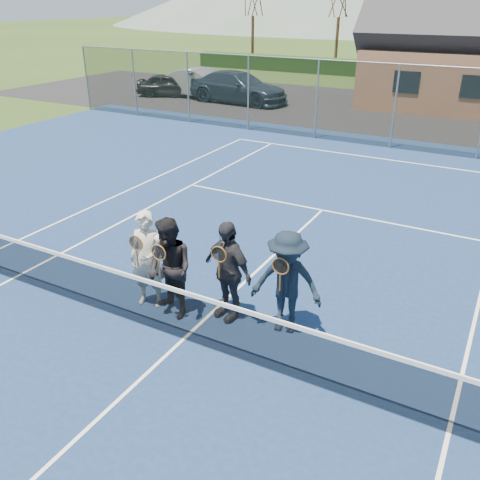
{
  "coord_description": "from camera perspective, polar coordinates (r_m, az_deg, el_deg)",
  "views": [
    {
      "loc": [
        4.09,
        -5.51,
        5.07
      ],
      "look_at": [
        0.23,
        1.5,
        1.25
      ],
      "focal_mm": 38.0,
      "sensor_mm": 36.0,
      "label": 1
    }
  ],
  "objects": [
    {
      "name": "tennis_net",
      "position": [
        8.22,
        -6.51,
        -8.11
      ],
      "size": [
        11.68,
        0.08,
        1.1
      ],
      "color": "slate",
      "rests_on": "ground"
    },
    {
      "name": "tarmac_carpark",
      "position": [
        27.23,
        11.44,
        14.3
      ],
      "size": [
        40.0,
        12.0,
        0.01
      ],
      "primitive_type": "cube",
      "color": "black",
      "rests_on": "ground"
    },
    {
      "name": "car_c",
      "position": [
        28.16,
        -0.18,
        16.77
      ],
      "size": [
        5.62,
        2.59,
        1.59
      ],
      "primitive_type": "imported",
      "rotation": [
        0.0,
        0.0,
        1.51
      ],
      "color": "#1C2738",
      "rests_on": "ground"
    },
    {
      "name": "player_a",
      "position": [
        9.07,
        -10.3,
        -2.14
      ],
      "size": [
        0.75,
        0.59,
        1.8
      ],
      "color": "beige",
      "rests_on": "court_surface"
    },
    {
      "name": "court_surface",
      "position": [
        8.52,
        -6.33,
        -11.08
      ],
      "size": [
        30.0,
        30.0,
        0.02
      ],
      "primitive_type": "cube",
      "color": "navy",
      "rests_on": "ground"
    },
    {
      "name": "hedge_row",
      "position": [
        38.0,
        23.53,
        16.69
      ],
      "size": [
        40.0,
        1.2,
        1.1
      ],
      "primitive_type": "cube",
      "color": "black",
      "rests_on": "ground"
    },
    {
      "name": "car_b",
      "position": [
        29.61,
        -4.24,
        17.12
      ],
      "size": [
        4.89,
        2.04,
        1.57
      ],
      "primitive_type": "imported",
      "rotation": [
        0.0,
        0.0,
        1.49
      ],
      "color": "gray",
      "rests_on": "ground"
    },
    {
      "name": "court_markings",
      "position": [
        8.51,
        -6.33,
        -11.0
      ],
      "size": [
        11.03,
        23.83,
        0.01
      ],
      "color": "white",
      "rests_on": "court_surface"
    },
    {
      "name": "car_a",
      "position": [
        30.39,
        -7.9,
        16.87
      ],
      "size": [
        3.97,
        2.78,
        1.26
      ],
      "primitive_type": "imported",
      "rotation": [
        0.0,
        0.0,
        1.96
      ],
      "color": "black",
      "rests_on": "ground"
    },
    {
      "name": "ground",
      "position": [
        26.33,
        19.91,
        12.93
      ],
      "size": [
        220.0,
        220.0,
        0.0
      ],
      "primitive_type": "plane",
      "color": "#2B4217",
      "rests_on": "ground"
    },
    {
      "name": "player_c",
      "position": [
        8.57,
        -1.42,
        -3.45
      ],
      "size": [
        1.14,
        0.72,
        1.8
      ],
      "color": "#26262B",
      "rests_on": "court_surface"
    },
    {
      "name": "perimeter_fence",
      "position": [
        19.76,
        16.98,
        14.11
      ],
      "size": [
        30.07,
        0.07,
        3.02
      ],
      "color": "slate",
      "rests_on": "ground"
    },
    {
      "name": "player_b",
      "position": [
        8.7,
        -7.86,
        -3.22
      ],
      "size": [
        1.05,
        0.92,
        1.8
      ],
      "color": "black",
      "rests_on": "court_surface"
    },
    {
      "name": "player_d",
      "position": [
        8.25,
        5.26,
        -4.79
      ],
      "size": [
        1.28,
        0.9,
        1.8
      ],
      "color": "black",
      "rests_on": "court_surface"
    }
  ]
}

